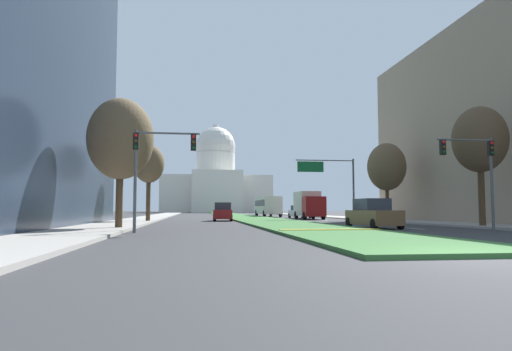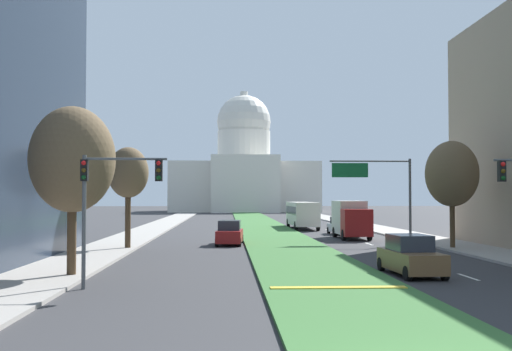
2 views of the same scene
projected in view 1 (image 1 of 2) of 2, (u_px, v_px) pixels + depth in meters
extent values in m
plane|color=#333335|center=(233.00, 216.00, 79.74)|extent=(306.24, 306.24, 0.00)
cube|color=#386B33|center=(237.00, 216.00, 72.87)|extent=(5.71, 125.28, 0.14)
cube|color=gold|center=(330.00, 230.00, 23.04)|extent=(5.14, 0.50, 0.04)
cube|color=silver|center=(415.00, 228.00, 27.85)|extent=(0.16, 2.40, 0.01)
cube|color=silver|center=(358.00, 223.00, 37.45)|extent=(0.16, 2.40, 0.01)
cube|color=silver|center=(325.00, 220.00, 47.11)|extent=(0.16, 2.40, 0.01)
cube|color=silver|center=(298.00, 218.00, 59.38)|extent=(0.16, 2.40, 0.01)
cube|color=silver|center=(287.00, 217.00, 66.39)|extent=(0.16, 2.40, 0.01)
cube|color=silver|center=(272.00, 216.00, 79.43)|extent=(0.16, 2.40, 0.01)
cube|color=silver|center=(265.00, 215.00, 87.21)|extent=(0.16, 2.40, 0.01)
cube|color=#9E9991|center=(155.00, 217.00, 64.36)|extent=(4.00, 125.28, 0.15)
cube|color=#9E9991|center=(324.00, 216.00, 67.62)|extent=(4.00, 125.28, 0.15)
cube|color=silver|center=(215.00, 195.00, 148.95)|extent=(34.39, 22.13, 11.55)
cube|color=silver|center=(217.00, 191.00, 136.08)|extent=(15.13, 4.00, 12.70)
cylinder|color=silver|center=(216.00, 165.00, 149.65)|extent=(12.64, 12.64, 7.70)
sphere|color=silver|center=(216.00, 147.00, 150.09)|extent=(12.91, 12.91, 12.91)
cylinder|color=silver|center=(216.00, 129.00, 150.51)|extent=(1.80, 1.80, 3.00)
cylinder|color=#515456|center=(135.00, 181.00, 22.99)|extent=(0.16, 0.16, 5.20)
cube|color=black|center=(136.00, 141.00, 23.13)|extent=(0.28, 0.24, 0.84)
sphere|color=red|center=(136.00, 135.00, 23.02)|extent=(0.18, 0.18, 0.18)
sphere|color=#4C380F|center=(136.00, 141.00, 23.00)|extent=(0.18, 0.18, 0.18)
sphere|color=#0F4219|center=(135.00, 147.00, 22.98)|extent=(0.18, 0.18, 0.18)
cylinder|color=#515456|center=(168.00, 133.00, 23.38)|extent=(3.20, 0.10, 0.10)
cube|color=black|center=(193.00, 142.00, 23.52)|extent=(0.28, 0.24, 0.84)
sphere|color=red|center=(193.00, 137.00, 23.40)|extent=(0.18, 0.18, 0.18)
sphere|color=#4C380F|center=(193.00, 142.00, 23.38)|extent=(0.18, 0.18, 0.18)
sphere|color=#0F4219|center=(193.00, 148.00, 23.36)|extent=(0.18, 0.18, 0.18)
cylinder|color=#515456|center=(492.00, 184.00, 25.65)|extent=(0.16, 0.16, 5.20)
cube|color=black|center=(491.00, 148.00, 25.80)|extent=(0.28, 0.24, 0.84)
sphere|color=red|center=(492.00, 143.00, 25.68)|extent=(0.18, 0.18, 0.18)
sphere|color=#4C380F|center=(492.00, 148.00, 25.66)|extent=(0.18, 0.18, 0.18)
sphere|color=#0F4219|center=(492.00, 153.00, 25.64)|extent=(0.18, 0.18, 0.18)
cylinder|color=#515456|center=(464.00, 140.00, 25.62)|extent=(3.20, 0.10, 0.10)
cube|color=black|center=(443.00, 147.00, 25.42)|extent=(0.28, 0.24, 0.84)
sphere|color=red|center=(444.00, 142.00, 25.30)|extent=(0.18, 0.18, 0.18)
sphere|color=#4C380F|center=(444.00, 147.00, 25.28)|extent=(0.18, 0.18, 0.18)
sphere|color=#0F4219|center=(444.00, 152.00, 25.26)|extent=(0.18, 0.18, 0.18)
cylinder|color=#515456|center=(354.00, 189.00, 48.52)|extent=(0.20, 0.20, 6.50)
cylinder|color=#515456|center=(325.00, 160.00, 48.32)|extent=(6.23, 0.12, 0.12)
cube|color=#146033|center=(310.00, 167.00, 48.01)|extent=(2.80, 0.08, 1.10)
cylinder|color=#4C3823|center=(119.00, 194.00, 26.20)|extent=(0.40, 0.40, 4.06)
ellipsoid|color=brown|center=(121.00, 139.00, 26.43)|extent=(3.77, 3.77, 4.71)
cylinder|color=#4C3823|center=(481.00, 192.00, 29.03)|extent=(0.40, 0.40, 4.57)
ellipsoid|color=brown|center=(480.00, 139.00, 29.27)|extent=(3.39, 3.39, 4.23)
cylinder|color=#4C3823|center=(148.00, 198.00, 40.57)|extent=(0.38, 0.38, 4.35)
ellipsoid|color=brown|center=(149.00, 164.00, 40.79)|extent=(2.73, 2.73, 3.42)
cylinder|color=#4C3823|center=(387.00, 200.00, 42.67)|extent=(0.33, 0.33, 4.01)
ellipsoid|color=brown|center=(387.00, 167.00, 42.90)|extent=(3.57, 3.57, 4.46)
cube|color=brown|center=(373.00, 217.00, 28.31)|extent=(2.05, 4.72, 0.89)
cube|color=#282D38|center=(372.00, 204.00, 28.55)|extent=(1.71, 2.30, 0.73)
cylinder|color=black|center=(400.00, 224.00, 26.61)|extent=(0.25, 0.65, 0.64)
cylinder|color=black|center=(374.00, 224.00, 26.30)|extent=(0.25, 0.65, 0.64)
cylinder|color=black|center=(373.00, 222.00, 30.26)|extent=(0.25, 0.65, 0.64)
cylinder|color=black|center=(349.00, 222.00, 29.96)|extent=(0.25, 0.65, 0.64)
cube|color=maroon|center=(223.00, 214.00, 45.39)|extent=(2.09, 4.67, 0.88)
cube|color=#282D38|center=(223.00, 206.00, 45.27)|extent=(1.72, 2.29, 0.72)
cylinder|color=black|center=(215.00, 217.00, 47.14)|extent=(0.26, 0.65, 0.64)
cylinder|color=black|center=(231.00, 217.00, 47.24)|extent=(0.26, 0.65, 0.64)
cylinder|color=black|center=(214.00, 218.00, 43.50)|extent=(0.26, 0.65, 0.64)
cylinder|color=black|center=(231.00, 218.00, 43.61)|extent=(0.26, 0.65, 0.64)
cube|color=silver|center=(300.00, 213.00, 58.94)|extent=(2.18, 4.30, 0.79)
cube|color=#282D38|center=(299.00, 208.00, 59.16)|extent=(1.80, 2.12, 0.64)
cylinder|color=black|center=(310.00, 216.00, 57.50)|extent=(0.26, 0.65, 0.64)
cylinder|color=black|center=(297.00, 216.00, 57.15)|extent=(0.26, 0.65, 0.64)
cylinder|color=black|center=(302.00, 215.00, 60.70)|extent=(0.26, 0.65, 0.64)
cylinder|color=black|center=(290.00, 215.00, 60.35)|extent=(0.26, 0.65, 0.64)
cube|color=maroon|center=(314.00, 206.00, 50.76)|extent=(2.30, 2.00, 2.20)
cube|color=beige|center=(307.00, 204.00, 53.94)|extent=(2.30, 4.40, 2.80)
cylinder|color=black|center=(323.00, 216.00, 50.82)|extent=(0.30, 0.90, 0.90)
cylinder|color=black|center=(305.00, 216.00, 50.54)|extent=(0.30, 0.90, 0.90)
cylinder|color=black|center=(313.00, 215.00, 55.07)|extent=(0.30, 0.90, 0.90)
cylinder|color=black|center=(296.00, 215.00, 54.79)|extent=(0.30, 0.90, 0.90)
cube|color=beige|center=(268.00, 205.00, 69.03)|extent=(2.50, 11.00, 2.50)
cube|color=#232833|center=(268.00, 203.00, 69.06)|extent=(2.52, 10.12, 0.90)
cylinder|color=black|center=(280.00, 214.00, 64.85)|extent=(0.32, 1.00, 1.00)
cylinder|color=black|center=(264.00, 214.00, 64.54)|extent=(0.32, 1.00, 1.00)
cylinder|color=black|center=(271.00, 213.00, 72.95)|extent=(0.32, 1.00, 1.00)
cylinder|color=black|center=(257.00, 213.00, 72.65)|extent=(0.32, 1.00, 1.00)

